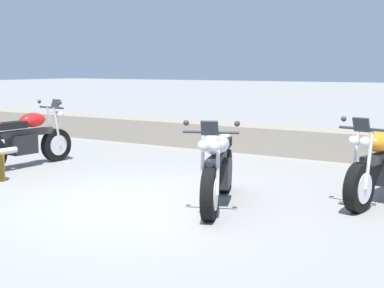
{
  "coord_description": "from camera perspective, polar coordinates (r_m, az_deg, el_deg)",
  "views": [
    {
      "loc": [
        4.1,
        -5.4,
        1.77
      ],
      "look_at": [
        0.04,
        1.2,
        0.65
      ],
      "focal_mm": 49.43,
      "sensor_mm": 36.0,
      "label": 1
    }
  ],
  "objects": [
    {
      "name": "motorcycle_red_near_left",
      "position": [
        9.97,
        -17.56,
        0.44
      ],
      "size": [
        0.67,
        2.07,
        1.18
      ],
      "color": "black",
      "rests_on": "ground"
    },
    {
      "name": "motorcycle_orange_far_right",
      "position": [
        7.43,
        19.87,
        -2.23
      ],
      "size": [
        0.72,
        2.05,
        1.18
      ],
      "color": "black",
      "rests_on": "ground"
    },
    {
      "name": "ground_plane",
      "position": [
        7.01,
        -5.48,
        -6.44
      ],
      "size": [
        120.0,
        120.0,
        0.0
      ],
      "primitive_type": "plane",
      "color": "gray"
    },
    {
      "name": "stone_wall",
      "position": [
        11.1,
        9.59,
        0.37
      ],
      "size": [
        36.0,
        0.8,
        0.55
      ],
      "primitive_type": "cube",
      "color": "gray",
      "rests_on": "ground"
    },
    {
      "name": "motorcycle_silver_centre",
      "position": [
        6.82,
        2.72,
        -2.64
      ],
      "size": [
        1.01,
        1.97,
        1.18
      ],
      "color": "black",
      "rests_on": "ground"
    }
  ]
}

